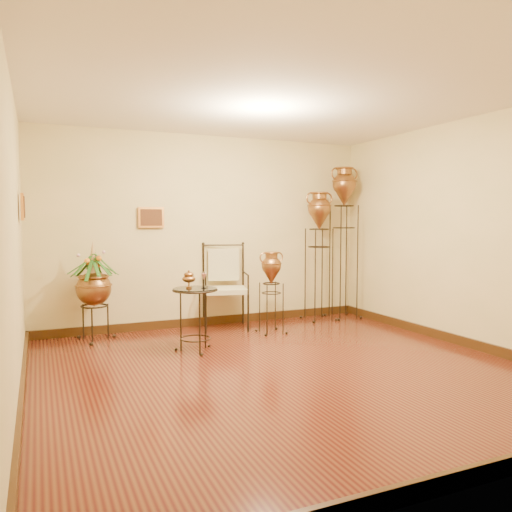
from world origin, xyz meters
name	(u,v)px	position (x,y,z in m)	size (l,w,h in m)	color
ground	(284,370)	(0.00, 0.00, 0.00)	(5.00, 5.00, 0.00)	#5C2B15
room_shell	(284,203)	(-0.01, 0.01, 1.73)	(5.02, 5.02, 2.81)	beige
amphora_tall	(344,241)	(2.15, 2.15, 1.24)	(0.53, 0.53, 2.42)	black
amphora_mid	(319,255)	(1.70, 2.15, 1.02)	(0.46, 0.46, 2.02)	black
amphora_short	(271,292)	(0.62, 1.62, 0.57)	(0.44, 0.44, 1.15)	black
planter_urn	(94,284)	(-1.67, 2.13, 0.74)	(0.94, 0.94, 1.32)	black
armchair	(225,286)	(0.13, 2.14, 0.61)	(0.82, 0.79, 1.22)	black
side_table	(195,318)	(-0.63, 1.09, 0.40)	(0.66, 0.66, 0.96)	black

